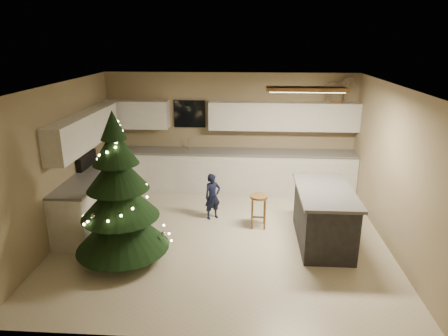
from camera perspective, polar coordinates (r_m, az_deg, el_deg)
The scene contains 8 objects.
ground_plane at distance 7.06m, azimuth -0.18°, elevation -9.79°, with size 5.50×5.50×0.00m, color beige.
room_shell at distance 6.43m, azimuth 0.01°, elevation 4.11°, with size 5.52×5.02×2.61m.
cabinetry at distance 8.38m, azimuth -5.65°, elevation 0.35°, with size 5.50×3.20×2.00m.
island at distance 6.90m, azimuth 14.02°, elevation -6.65°, with size 0.90×1.70×0.95m.
bar_stool at distance 7.25m, azimuth 4.97°, elevation -5.06°, with size 0.32×0.32×0.61m.
christmas_tree at distance 6.19m, azimuth -14.69°, elevation -4.73°, with size 1.47×1.42×2.35m.
toddler at distance 7.58m, azimuth -1.64°, elevation -4.09°, with size 0.32×0.21×0.89m, color black.
rocking_horse at distance 8.80m, azimuth 15.95°, elevation 10.74°, with size 0.66×0.41×0.53m.
Camera 1 is at (0.42, -6.22, 3.31)m, focal length 32.00 mm.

